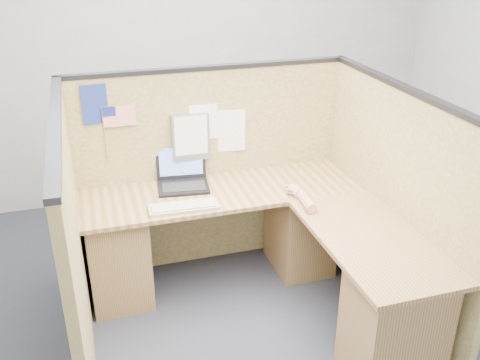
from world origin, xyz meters
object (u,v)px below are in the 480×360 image
object	(u,v)px
laptop	(181,176)
keyboard	(184,207)
l_desk	(265,256)
mouse	(294,191)

from	to	relation	value
laptop	keyboard	distance (m)	0.38
l_desk	mouse	world-z (taller)	mouse
laptop	keyboard	size ratio (longest dim) A/B	0.83
l_desk	keyboard	distance (m)	0.64
laptop	mouse	xyz separation A→B (m)	(0.71, -0.38, -0.04)
keyboard	l_desk	bearing A→B (deg)	-18.60
keyboard	mouse	xyz separation A→B (m)	(0.76, -0.01, 0.01)
keyboard	mouse	size ratio (longest dim) A/B	4.59
laptop	keyboard	bearing A→B (deg)	-91.62
l_desk	laptop	xyz separation A→B (m)	(-0.44, 0.57, 0.40)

